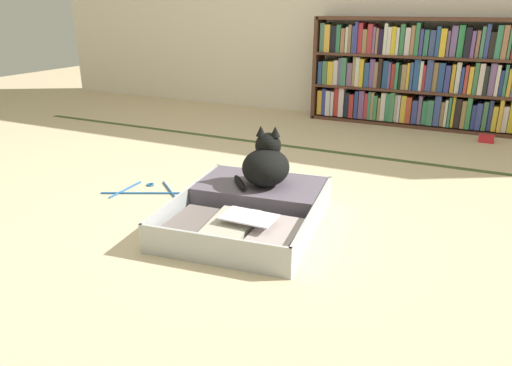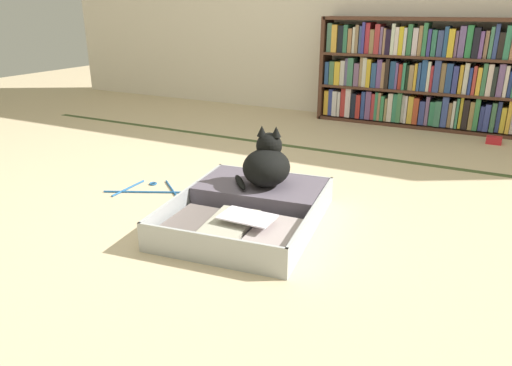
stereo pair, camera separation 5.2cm
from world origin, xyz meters
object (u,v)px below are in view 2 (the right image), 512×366
Objects in this scene: black_cat at (267,164)px; small_red_pouch at (494,140)px; clothes_hanger at (149,189)px; open_suitcase at (251,208)px; bookshelf at (420,76)px.

black_cat reaches higher than small_red_pouch.
clothes_hanger is 4.15× the size of small_red_pouch.
open_suitcase is 8.38× the size of small_red_pouch.
open_suitcase is 2.73× the size of black_cat.
bookshelf is 5.19× the size of black_cat.
small_red_pouch is at bearing 63.88° from open_suitcase.
small_red_pouch is (0.58, -0.29, -0.37)m from bookshelf.
black_cat is at bearing -99.27° from bookshelf.
black_cat reaches higher than open_suitcase.
clothes_hanger is (-0.65, -0.07, -0.21)m from black_cat.
bookshelf is 0.75m from small_red_pouch.
black_cat is at bearing 87.51° from open_suitcase.
black_cat is at bearing 6.22° from clothes_hanger.
open_suitcase is 2.09m from small_red_pouch.
bookshelf reaches higher than open_suitcase.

